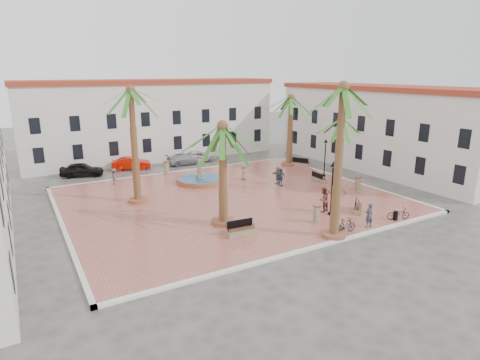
# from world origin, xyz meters

# --- Properties ---
(ground) EXTENTS (120.00, 120.00, 0.00)m
(ground) POSITION_xyz_m (0.00, 0.00, 0.00)
(ground) COLOR #56544F
(ground) RESTS_ON ground
(plaza) EXTENTS (26.00, 22.00, 0.15)m
(plaza) POSITION_xyz_m (0.00, 0.00, 0.07)
(plaza) COLOR #B86253
(plaza) RESTS_ON ground
(kerb_n) EXTENTS (26.30, 0.30, 0.16)m
(kerb_n) POSITION_xyz_m (0.00, 11.00, 0.08)
(kerb_n) COLOR silver
(kerb_n) RESTS_ON ground
(kerb_s) EXTENTS (26.30, 0.30, 0.16)m
(kerb_s) POSITION_xyz_m (0.00, -11.00, 0.08)
(kerb_s) COLOR silver
(kerb_s) RESTS_ON ground
(kerb_e) EXTENTS (0.30, 22.30, 0.16)m
(kerb_e) POSITION_xyz_m (13.00, 0.00, 0.08)
(kerb_e) COLOR silver
(kerb_e) RESTS_ON ground
(kerb_w) EXTENTS (0.30, 22.30, 0.16)m
(kerb_w) POSITION_xyz_m (-13.00, 0.00, 0.08)
(kerb_w) COLOR silver
(kerb_w) RESTS_ON ground
(building_north) EXTENTS (30.40, 7.40, 9.50)m
(building_north) POSITION_xyz_m (-0.00, 19.99, 4.77)
(building_north) COLOR silver
(building_north) RESTS_ON ground
(building_east) EXTENTS (7.40, 26.40, 9.00)m
(building_east) POSITION_xyz_m (19.99, 2.00, 4.52)
(building_east) COLOR silver
(building_east) RESTS_ON ground
(fountain) EXTENTS (4.48, 4.48, 2.32)m
(fountain) POSITION_xyz_m (-0.07, 5.78, 0.46)
(fountain) COLOR #A45D3E
(fountain) RESTS_ON plaza
(palm_nw) EXTENTS (5.19, 5.19, 9.35)m
(palm_nw) POSITION_xyz_m (-6.92, 3.03, 8.21)
(palm_nw) COLOR #A45D3E
(palm_nw) RESTS_ON plaza
(palm_sw) EXTENTS (5.49, 5.49, 7.24)m
(palm_sw) POSITION_xyz_m (-3.11, -4.84, 6.15)
(palm_sw) COLOR #A45D3E
(palm_sw) RESTS_ON plaza
(palm_s) EXTENTS (5.09, 5.09, 9.81)m
(palm_s) POSITION_xyz_m (2.05, -10.40, 8.67)
(palm_s) COLOR #A45D3E
(palm_s) RESTS_ON plaza
(palm_e) EXTENTS (4.92, 4.92, 6.73)m
(palm_e) POSITION_xyz_m (8.94, -3.27, 5.75)
(palm_e) COLOR #A45D3E
(palm_e) RESTS_ON plaza
(palm_ne) EXTENTS (5.72, 5.72, 7.99)m
(palm_ne) POSITION_xyz_m (11.74, 7.54, 6.83)
(palm_ne) COLOR #A45D3E
(palm_ne) RESTS_ON plaza
(bench_s) EXTENTS (1.97, 0.74, 1.02)m
(bench_s) POSITION_xyz_m (-3.10, -7.31, 0.44)
(bench_s) COLOR #85785C
(bench_s) RESTS_ON plaza
(bench_se) EXTENTS (1.67, 1.56, 0.92)m
(bench_se) POSITION_xyz_m (6.87, -7.78, 0.41)
(bench_se) COLOR #85785C
(bench_se) RESTS_ON plaza
(bench_e) EXTENTS (0.62, 1.76, 0.92)m
(bench_e) POSITION_xyz_m (9.93, 0.31, 0.41)
(bench_e) COLOR #85785C
(bench_e) RESTS_ON plaza
(bench_ne) EXTENTS (1.55, 1.97, 1.03)m
(bench_ne) POSITION_xyz_m (12.38, 6.19, 0.44)
(bench_ne) COLOR #85785C
(bench_ne) RESTS_ON plaza
(lamppost_s) EXTENTS (0.44, 0.44, 4.08)m
(lamppost_s) POSITION_xyz_m (4.63, -7.23, 2.91)
(lamppost_s) COLOR black
(lamppost_s) RESTS_ON plaza
(lamppost_e) EXTENTS (0.42, 0.42, 3.82)m
(lamppost_e) POSITION_xyz_m (11.81, 1.68, 2.74)
(lamppost_e) COLOR black
(lamppost_e) RESTS_ON plaza
(bollard_se) EXTENTS (0.47, 0.47, 1.26)m
(bollard_se) POSITION_xyz_m (2.69, -7.92, 0.80)
(bollard_se) COLOR #85785C
(bollard_se) RESTS_ON plaza
(bollard_n) EXTENTS (0.60, 0.60, 1.40)m
(bollard_n) POSITION_xyz_m (-1.79, 10.40, 0.87)
(bollard_n) COLOR #85785C
(bollard_n) RESTS_ON plaza
(bollard_e) EXTENTS (0.51, 0.51, 1.30)m
(bollard_e) POSITION_xyz_m (10.93, -3.79, 0.83)
(bollard_e) COLOR #85785C
(bollard_e) RESTS_ON plaza
(litter_bin) EXTENTS (0.34, 0.34, 0.66)m
(litter_bin) POSITION_xyz_m (7.90, -10.40, 0.48)
(litter_bin) COLOR black
(litter_bin) RESTS_ON plaza
(cyclist_a) EXTENTS (0.65, 0.45, 1.71)m
(cyclist_a) POSITION_xyz_m (5.18, -10.40, 1.01)
(cyclist_a) COLOR #303645
(cyclist_a) RESTS_ON plaza
(bicycle_a) EXTENTS (1.73, 1.17, 0.86)m
(bicycle_a) POSITION_xyz_m (8.18, -10.40, 0.58)
(bicycle_a) COLOR black
(bicycle_a) RESTS_ON plaza
(cyclist_b) EXTENTS (1.09, 0.94, 1.92)m
(cyclist_b) POSITION_xyz_m (4.58, -6.44, 1.11)
(cyclist_b) COLOR brown
(cyclist_b) RESTS_ON plaza
(bicycle_b) EXTENTS (1.76, 0.54, 1.05)m
(bicycle_b) POSITION_xyz_m (3.02, -10.40, 0.67)
(bicycle_b) COLOR black
(bicycle_b) RESTS_ON plaza
(pedestrian_fountain_a) EXTENTS (0.90, 0.88, 1.56)m
(pedestrian_fountain_a) POSITION_xyz_m (4.02, 4.52, 0.93)
(pedestrian_fountain_a) COLOR #837055
(pedestrian_fountain_a) RESTS_ON plaza
(pedestrian_fountain_b) EXTENTS (1.02, 0.52, 1.68)m
(pedestrian_fountain_b) POSITION_xyz_m (5.85, 0.85, 0.99)
(pedestrian_fountain_b) COLOR #303E52
(pedestrian_fountain_b) RESTS_ON plaza
(pedestrian_north) EXTENTS (0.65, 1.04, 1.55)m
(pedestrian_north) POSITION_xyz_m (-7.40, 9.07, 0.92)
(pedestrian_north) COLOR #494A4F
(pedestrian_north) RESTS_ON plaza
(pedestrian_east) EXTENTS (0.72, 1.63, 1.70)m
(pedestrian_east) POSITION_xyz_m (5.98, 1.54, 1.00)
(pedestrian_east) COLOR #695A52
(pedestrian_east) RESTS_ON plaza
(car_black) EXTENTS (4.53, 2.91, 1.44)m
(car_black) POSITION_xyz_m (-9.48, 14.41, 0.72)
(car_black) COLOR black
(car_black) RESTS_ON ground
(car_red) EXTENTS (4.37, 2.55, 1.36)m
(car_red) POSITION_xyz_m (-4.25, 14.87, 0.68)
(car_red) COLOR #BD0F01
(car_red) RESTS_ON ground
(car_silver) EXTENTS (4.46, 1.90, 1.28)m
(car_silver) POSITION_xyz_m (1.83, 14.22, 0.64)
(car_silver) COLOR #96989E
(car_silver) RESTS_ON ground
(car_white) EXTENTS (4.58, 2.28, 1.25)m
(car_white) POSITION_xyz_m (3.86, 14.92, 0.62)
(car_white) COLOR silver
(car_white) RESTS_ON ground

